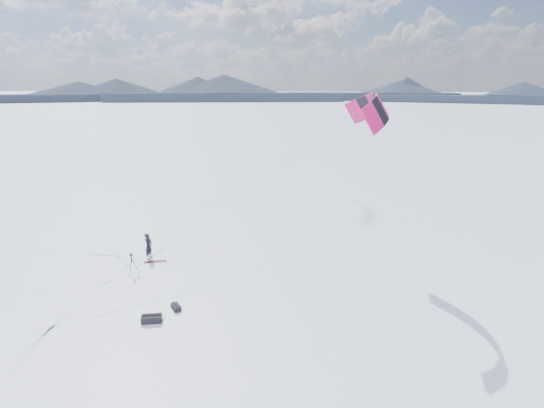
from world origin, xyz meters
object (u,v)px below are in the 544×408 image
(snowkiter, at_px, (150,258))
(tripod, at_px, (132,261))
(snowboard, at_px, (155,262))
(gear_bag_a, at_px, (152,319))
(gear_bag_b, at_px, (176,307))

(snowkiter, bearing_deg, tripod, -177.48)
(snowboard, bearing_deg, tripod, -124.90)
(gear_bag_a, xyz_separation_m, gear_bag_b, (0.54, 1.33, -0.05))
(snowboard, bearing_deg, gear_bag_b, -74.17)
(tripod, bearing_deg, snowkiter, 63.97)
(snowboard, distance_m, gear_bag_b, 6.33)
(snowboard, xyz_separation_m, gear_bag_b, (4.28, -4.66, 0.12))
(snowboard, relative_size, gear_bag_b, 1.92)
(tripod, relative_size, gear_bag_b, 1.81)
(tripod, height_order, gear_bag_b, tripod)
(snowkiter, bearing_deg, gear_bag_a, -151.95)
(gear_bag_a, distance_m, gear_bag_b, 1.44)
(snowboard, height_order, tripod, tripod)
(snowboard, relative_size, tripod, 1.06)
(snowkiter, relative_size, snowboard, 1.24)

